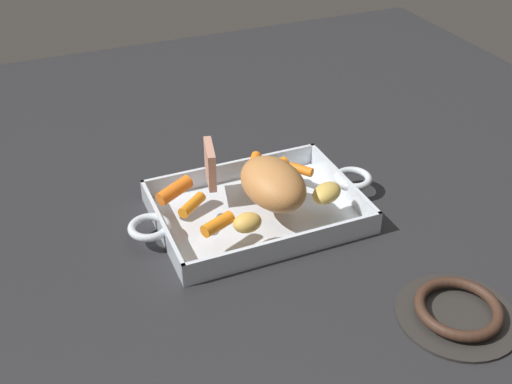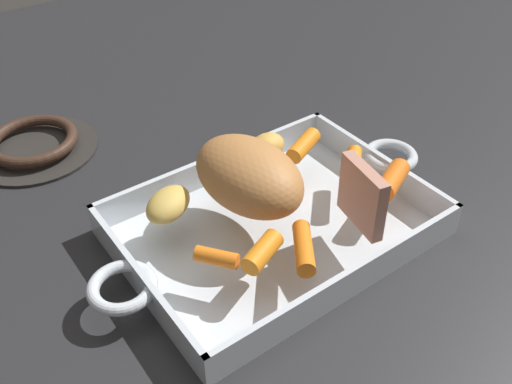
{
  "view_description": "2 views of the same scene",
  "coord_description": "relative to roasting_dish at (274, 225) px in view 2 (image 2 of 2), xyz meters",
  "views": [
    {
      "loc": [
        -0.34,
        -0.8,
        0.64
      ],
      "look_at": [
        -0.0,
        -0.0,
        0.05
      ],
      "focal_mm": 43.94,
      "sensor_mm": 36.0,
      "label": 1
    },
    {
      "loc": [
        0.3,
        0.37,
        0.44
      ],
      "look_at": [
        0.02,
        -0.01,
        0.07
      ],
      "focal_mm": 39.05,
      "sensor_mm": 36.0,
      "label": 2
    }
  ],
  "objects": [
    {
      "name": "baby_carrot_short",
      "position": [
        -0.11,
        0.01,
        0.04
      ],
      "size": [
        0.06,
        0.06,
        0.02
      ],
      "primitive_type": "cylinder",
      "rotation": [
        1.49,
        0.0,
        5.46
      ],
      "color": "orange",
      "rests_on": "roasting_dish"
    },
    {
      "name": "potato_golden_large",
      "position": [
        0.1,
        -0.06,
        0.04
      ],
      "size": [
        0.07,
        0.06,
        0.03
      ],
      "primitive_type": "ellipsoid",
      "rotation": [
        0.0,
        0.0,
        0.49
      ],
      "color": "gold",
      "rests_on": "roasting_dish"
    },
    {
      "name": "baby_carrot_northwest",
      "position": [
        0.06,
        0.06,
        0.04
      ],
      "size": [
        0.05,
        0.04,
        0.02
      ],
      "primitive_type": "cylinder",
      "rotation": [
        1.59,
        0.0,
        1.96
      ],
      "color": "orange",
      "rests_on": "roasting_dish"
    },
    {
      "name": "stove_burner_rear",
      "position": [
        0.17,
        -0.33,
        -0.0
      ],
      "size": [
        0.17,
        0.17,
        0.02
      ],
      "color": "#282623",
      "rests_on": "ground_plane"
    },
    {
      "name": "baby_carrot_southwest",
      "position": [
        -0.09,
        -0.06,
        0.04
      ],
      "size": [
        0.06,
        0.04,
        0.02
      ],
      "primitive_type": "cylinder",
      "rotation": [
        1.58,
        0.0,
        1.99
      ],
      "color": "orange",
      "rests_on": "roasting_dish"
    },
    {
      "name": "pork_roast",
      "position": [
        0.02,
        -0.02,
        0.06
      ],
      "size": [
        0.11,
        0.15,
        0.07
      ],
      "primitive_type": "ellipsoid",
      "rotation": [
        0.0,
        0.0,
        4.81
      ],
      "color": "#B3753F",
      "rests_on": "roasting_dish"
    },
    {
      "name": "baby_carrot_long",
      "position": [
        0.02,
        0.08,
        0.04
      ],
      "size": [
        0.06,
        0.07,
        0.03
      ],
      "primitive_type": "cylinder",
      "rotation": [
        1.47,
        0.0,
        2.52
      ],
      "color": "orange",
      "rests_on": "roasting_dish"
    },
    {
      "name": "roasting_dish",
      "position": [
        0.0,
        0.0,
        0.0
      ],
      "size": [
        0.44,
        0.25,
        0.04
      ],
      "color": "silver",
      "rests_on": "ground_plane"
    },
    {
      "name": "roast_slice_thin",
      "position": [
        -0.06,
        0.07,
        0.06
      ],
      "size": [
        0.03,
        0.07,
        0.07
      ],
      "primitive_type": "cube",
      "rotation": [
        -0.03,
        0.0,
        2.92
      ],
      "color": "tan",
      "rests_on": "roasting_dish"
    },
    {
      "name": "baby_carrot_center_left",
      "position": [
        -0.13,
        0.05,
        0.04
      ],
      "size": [
        0.07,
        0.05,
        0.03
      ],
      "primitive_type": "cylinder",
      "rotation": [
        1.47,
        0.0,
        2.01
      ],
      "color": "orange",
      "rests_on": "roasting_dish"
    },
    {
      "name": "ground_plane",
      "position": [
        0.0,
        0.0,
        -0.01
      ],
      "size": [
        1.76,
        1.76,
        0.0
      ],
      "primitive_type": "plane",
      "color": "#232326"
    },
    {
      "name": "baby_carrot_southeast",
      "position": [
        0.1,
        0.04,
        0.04
      ],
      "size": [
        0.04,
        0.04,
        0.02
      ],
      "primitive_type": "cylinder",
      "rotation": [
        1.57,
        0.0,
        3.79
      ],
      "color": "orange",
      "rests_on": "roasting_dish"
    },
    {
      "name": "potato_halved",
      "position": [
        -0.05,
        -0.08,
        0.04
      ],
      "size": [
        0.05,
        0.04,
        0.03
      ],
      "primitive_type": "ellipsoid",
      "rotation": [
        0.0,
        0.0,
        0.07
      ],
      "color": "gold",
      "rests_on": "roasting_dish"
    }
  ]
}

